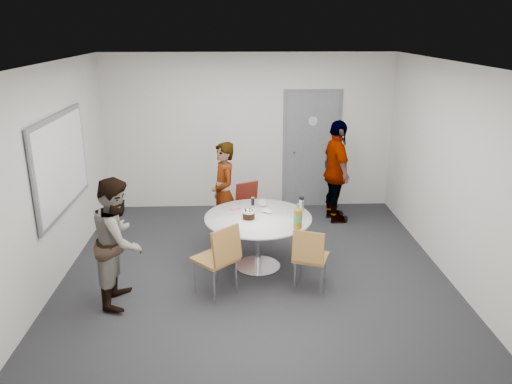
{
  "coord_description": "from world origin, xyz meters",
  "views": [
    {
      "loc": [
        -0.22,
        -6.04,
        3.13
      ],
      "look_at": [
        0.03,
        0.25,
        1.01
      ],
      "focal_mm": 35.0,
      "sensor_mm": 36.0,
      "label": 1
    }
  ],
  "objects_px": {
    "whiteboard": "(62,163)",
    "chair_near_left": "(220,254)",
    "chair_far": "(250,203)",
    "person_left": "(119,241)",
    "table": "(260,224)",
    "chair_near_right": "(310,254)",
    "person_main": "(224,194)",
    "person_right": "(336,172)",
    "door": "(311,150)"
  },
  "relations": [
    {
      "from": "person_right",
      "to": "table",
      "type": "bearing_deg",
      "value": 133.86
    },
    {
      "from": "door",
      "to": "person_main",
      "type": "relative_size",
      "value": 1.37
    },
    {
      "from": "chair_far",
      "to": "person_right",
      "type": "bearing_deg",
      "value": 172.05
    },
    {
      "from": "chair_near_right",
      "to": "person_left",
      "type": "bearing_deg",
      "value": -156.87
    },
    {
      "from": "chair_near_left",
      "to": "person_main",
      "type": "distance_m",
      "value": 1.6
    },
    {
      "from": "table",
      "to": "chair_near_left",
      "type": "xyz_separation_m",
      "value": [
        -0.51,
        -0.74,
        -0.07
      ]
    },
    {
      "from": "whiteboard",
      "to": "table",
      "type": "relative_size",
      "value": 1.35
    },
    {
      "from": "person_left",
      "to": "person_right",
      "type": "relative_size",
      "value": 0.9
    },
    {
      "from": "person_left",
      "to": "person_right",
      "type": "bearing_deg",
      "value": -50.42
    },
    {
      "from": "chair_far",
      "to": "person_left",
      "type": "distance_m",
      "value": 2.52
    },
    {
      "from": "person_right",
      "to": "chair_near_right",
      "type": "bearing_deg",
      "value": 154.27
    },
    {
      "from": "person_left",
      "to": "chair_far",
      "type": "bearing_deg",
      "value": -38.13
    },
    {
      "from": "whiteboard",
      "to": "person_main",
      "type": "height_order",
      "value": "whiteboard"
    },
    {
      "from": "chair_near_left",
      "to": "chair_near_right",
      "type": "distance_m",
      "value": 1.08
    },
    {
      "from": "person_main",
      "to": "person_left",
      "type": "height_order",
      "value": "person_main"
    },
    {
      "from": "table",
      "to": "chair_near_right",
      "type": "bearing_deg",
      "value": -49.14
    },
    {
      "from": "person_left",
      "to": "chair_near_right",
      "type": "bearing_deg",
      "value": -86.8
    },
    {
      "from": "person_left",
      "to": "chair_near_left",
      "type": "bearing_deg",
      "value": -88.4
    },
    {
      "from": "whiteboard",
      "to": "chair_near_left",
      "type": "relative_size",
      "value": 2.06
    },
    {
      "from": "whiteboard",
      "to": "person_main",
      "type": "xyz_separation_m",
      "value": [
        2.04,
        0.69,
        -0.68
      ]
    },
    {
      "from": "chair_far",
      "to": "person_left",
      "type": "relative_size",
      "value": 0.53
    },
    {
      "from": "chair_near_left",
      "to": "person_left",
      "type": "relative_size",
      "value": 0.6
    },
    {
      "from": "chair_near_left",
      "to": "whiteboard",
      "type": "bearing_deg",
      "value": 112.03
    },
    {
      "from": "table",
      "to": "person_right",
      "type": "bearing_deg",
      "value": 51.5
    },
    {
      "from": "chair_near_left",
      "to": "person_right",
      "type": "xyz_separation_m",
      "value": [
        1.84,
        2.41,
        0.29
      ]
    },
    {
      "from": "whiteboard",
      "to": "person_main",
      "type": "relative_size",
      "value": 1.23
    },
    {
      "from": "chair_near_right",
      "to": "person_left",
      "type": "distance_m",
      "value": 2.26
    },
    {
      "from": "table",
      "to": "chair_near_left",
      "type": "distance_m",
      "value": 0.9
    },
    {
      "from": "table",
      "to": "person_left",
      "type": "xyz_separation_m",
      "value": [
        -1.67,
        -0.76,
        0.12
      ]
    },
    {
      "from": "chair_near_left",
      "to": "chair_far",
      "type": "distance_m",
      "value": 1.98
    },
    {
      "from": "person_left",
      "to": "person_right",
      "type": "distance_m",
      "value": 3.86
    },
    {
      "from": "chair_far",
      "to": "person_right",
      "type": "height_order",
      "value": "person_right"
    },
    {
      "from": "person_main",
      "to": "person_left",
      "type": "bearing_deg",
      "value": -53.36
    },
    {
      "from": "chair_near_left",
      "to": "person_main",
      "type": "xyz_separation_m",
      "value": [
        0.01,
        1.58,
        0.21
      ]
    },
    {
      "from": "door",
      "to": "chair_far",
      "type": "bearing_deg",
      "value": -132.17
    },
    {
      "from": "chair_near_left",
      "to": "table",
      "type": "bearing_deg",
      "value": 11.31
    },
    {
      "from": "whiteboard",
      "to": "door",
      "type": "bearing_deg",
      "value": 32.66
    },
    {
      "from": "whiteboard",
      "to": "person_right",
      "type": "bearing_deg",
      "value": 21.33
    },
    {
      "from": "door",
      "to": "person_main",
      "type": "bearing_deg",
      "value": -133.58
    },
    {
      "from": "chair_far",
      "to": "person_left",
      "type": "bearing_deg",
      "value": 25.08
    },
    {
      "from": "person_main",
      "to": "whiteboard",
      "type": "bearing_deg",
      "value": -88.49
    },
    {
      "from": "whiteboard",
      "to": "chair_near_right",
      "type": "xyz_separation_m",
      "value": [
        3.1,
        -0.82,
        -0.95
      ]
    },
    {
      "from": "door",
      "to": "chair_near_left",
      "type": "distance_m",
      "value": 3.56
    },
    {
      "from": "door",
      "to": "person_right",
      "type": "bearing_deg",
      "value": -68.58
    },
    {
      "from": "chair_near_right",
      "to": "door",
      "type": "bearing_deg",
      "value": 102.16
    },
    {
      "from": "table",
      "to": "chair_near_left",
      "type": "height_order",
      "value": "table"
    },
    {
      "from": "door",
      "to": "person_left",
      "type": "height_order",
      "value": "door"
    },
    {
      "from": "whiteboard",
      "to": "chair_near_left",
      "type": "xyz_separation_m",
      "value": [
        2.03,
        -0.9,
        -0.89
      ]
    },
    {
      "from": "door",
      "to": "person_right",
      "type": "height_order",
      "value": "door"
    },
    {
      "from": "table",
      "to": "person_left",
      "type": "bearing_deg",
      "value": -155.62
    }
  ]
}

